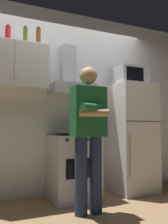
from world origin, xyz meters
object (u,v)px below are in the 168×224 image
range_hood (70,82)px  microwave (130,76)px  stove_oven (73,166)px  bottle_olive_oil (25,36)px  bottle_beer_brown (38,37)px  bottle_soda_red (8,35)px  person_standing (89,132)px  refrigerator (132,138)px  cooking_pot (86,129)px  upper_cabinet (12,66)px

range_hood → microwave: (0.95, -0.11, 0.14)m
stove_oven → range_hood: 1.17m
bottle_olive_oil → bottle_beer_brown: bearing=3.0°
stove_oven → microwave: 1.62m
microwave → bottle_beer_brown: bottle_beer_brown is taller
stove_oven → bottle_soda_red: 1.94m
range_hood → bottle_soda_red: (-0.86, 0.04, 0.57)m
range_hood → bottle_beer_brown: bottle_beer_brown is taller
stove_oven → range_hood: size_ratio=1.17×
microwave → bottle_olive_oil: size_ratio=2.00×
person_standing → bottle_olive_oil: bottle_olive_oil is taller
refrigerator → cooking_pot: 0.84m
upper_cabinet → refrigerator: 2.00m
cooking_pot → bottle_soda_red: bottle_soda_red is taller
person_standing → bottle_beer_brown: (-0.42, 0.71, 1.27)m
bottle_beer_brown → bottle_soda_red: bearing=170.8°
refrigerator → microwave: size_ratio=3.33×
upper_cabinet → bottle_beer_brown: (0.33, -0.02, 0.43)m
person_standing → cooking_pot: (0.18, 0.49, 0.03)m
person_standing → bottle_beer_brown: size_ratio=6.21×
upper_cabinet → microwave: (1.75, -0.11, -0.01)m
microwave → person_standing: size_ratio=0.29×
range_hood → person_standing: 1.01m
range_hood → person_standing: range_hood is taller
cooking_pot → bottle_beer_brown: bottle_beer_brown is taller
refrigerator → microwave: microwave is taller
microwave → cooking_pot: (-0.82, -0.14, -0.81)m
cooking_pot → microwave: bearing=9.6°
upper_cabinet → bottle_olive_oil: 0.44m
cooking_pot → bottle_soda_red: size_ratio=1.24×
upper_cabinet → bottle_soda_red: (-0.06, 0.04, 0.42)m
person_standing → bottle_soda_red: bearing=136.2°
stove_oven → bottle_olive_oil: bearing=171.5°
upper_cabinet → bottle_soda_red: bearing=143.3°
bottle_beer_brown → bottle_olive_oil: 0.18m
upper_cabinet → refrigerator: upper_cabinet is taller
person_standing → cooking_pot: person_standing is taller
range_hood → refrigerator: (0.95, -0.13, -0.80)m
range_hood → person_standing: (-0.05, -0.73, -0.70)m
bottle_soda_red → range_hood: bearing=-2.8°
stove_oven → bottle_beer_brown: 1.81m
bottle_beer_brown → bottle_olive_oil: size_ratio=1.10×
refrigerator → upper_cabinet: bearing=175.9°
range_hood → upper_cabinet: bearing=-179.9°
range_hood → microwave: 0.97m
refrigerator → cooking_pot: bearing=-171.7°
upper_cabinet → bottle_beer_brown: bearing=-3.4°
microwave → cooking_pot: microwave is taller
refrigerator → bottle_beer_brown: bearing=175.8°
bottle_olive_oil → microwave: bearing=-2.8°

